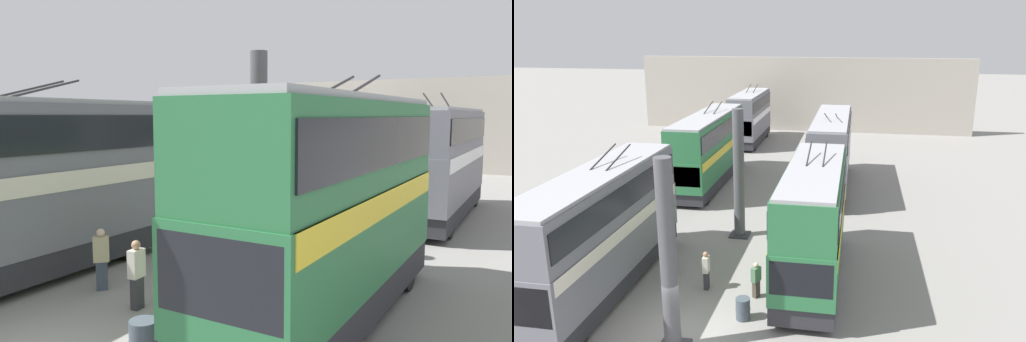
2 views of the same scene
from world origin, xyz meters
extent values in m
cube|color=#A8A093|center=(39.35, 0.00, 3.99)|extent=(0.50, 36.00, 7.97)
cylinder|color=#4C4C51|center=(9.50, 0.00, 3.47)|extent=(0.58, 0.58, 6.95)
cube|color=#333338|center=(9.50, 0.00, 0.04)|extent=(1.05, 1.05, 0.08)
cylinder|color=black|center=(2.08, -3.28, 0.54)|extent=(1.09, 0.30, 1.09)
cylinder|color=black|center=(8.31, -5.38, 0.54)|extent=(1.09, 0.30, 1.09)
cylinder|color=black|center=(8.31, -3.28, 0.54)|extent=(1.09, 0.30, 1.09)
cube|color=#28282D|center=(5.29, -4.33, 0.70)|extent=(9.04, 2.45, 0.79)
cube|color=#286B3D|center=(5.29, -4.33, 2.12)|extent=(9.23, 2.50, 2.06)
cube|color=yellow|center=(5.29, -4.33, 2.88)|extent=(8.95, 2.54, 0.55)
cube|color=#286B3D|center=(5.29, -4.33, 4.12)|extent=(9.13, 2.43, 1.94)
cube|color=black|center=(5.29, -4.33, 4.22)|extent=(8.86, 2.51, 1.07)
cube|color=#9E9EA3|center=(5.29, -4.33, 5.16)|extent=(9.04, 2.25, 0.14)
cube|color=black|center=(0.74, -4.33, 2.33)|extent=(0.12, 2.30, 1.32)
cylinder|color=#282828|center=(6.45, -4.68, 5.52)|extent=(2.35, 0.07, 0.65)
cylinder|color=#282828|center=(6.45, -3.98, 5.52)|extent=(2.35, 0.07, 0.65)
cylinder|color=black|center=(23.07, -5.38, 0.48)|extent=(0.96, 0.30, 0.96)
cylinder|color=black|center=(23.07, -3.28, 0.48)|extent=(0.96, 0.30, 0.96)
cylinder|color=black|center=(14.95, -5.38, 0.48)|extent=(0.96, 0.30, 0.96)
cylinder|color=black|center=(14.95, -3.28, 0.48)|extent=(0.96, 0.30, 0.96)
cube|color=#28282D|center=(18.91, -4.33, 0.65)|extent=(10.89, 2.45, 0.77)
cube|color=slate|center=(18.91, -4.33, 2.12)|extent=(11.12, 2.50, 2.18)
cube|color=white|center=(18.91, -4.33, 2.94)|extent=(10.78, 2.54, 0.55)
cube|color=slate|center=(18.91, -4.33, 4.09)|extent=(11.00, 2.43, 1.77)
cube|color=black|center=(18.91, -4.33, 4.18)|extent=(10.67, 2.51, 0.97)
cube|color=#9E9EA3|center=(18.91, -4.33, 5.05)|extent=(10.89, 2.25, 0.14)
cube|color=black|center=(24.41, -4.33, 2.34)|extent=(0.12, 2.30, 1.40)
cylinder|color=#282828|center=(17.52, -4.68, 5.41)|extent=(2.35, 0.07, 0.65)
cylinder|color=#282828|center=(17.52, -3.98, 5.41)|extent=(2.35, 0.07, 0.65)
cylinder|color=black|center=(6.67, 3.28, 0.48)|extent=(0.96, 0.30, 0.96)
cylinder|color=black|center=(6.67, 5.38, 0.48)|extent=(0.96, 0.30, 0.96)
cube|color=#28282D|center=(2.81, 4.33, 0.65)|extent=(10.71, 2.45, 0.77)
cube|color=slate|center=(2.81, 4.33, 2.13)|extent=(10.92, 2.50, 2.20)
cylinder|color=#282828|center=(4.17, 3.98, 5.57)|extent=(2.35, 0.07, 0.65)
cylinder|color=#282828|center=(4.17, 4.68, 5.57)|extent=(2.35, 0.07, 0.65)
cylinder|color=black|center=(14.04, 3.28, 0.46)|extent=(0.91, 0.30, 0.91)
cylinder|color=black|center=(14.04, 5.38, 0.46)|extent=(0.91, 0.30, 0.91)
cylinder|color=black|center=(22.42, 3.28, 0.46)|extent=(0.91, 0.30, 0.91)
cylinder|color=black|center=(22.42, 5.38, 0.46)|extent=(0.91, 0.30, 0.91)
cube|color=#28282D|center=(18.33, 4.33, 0.63)|extent=(11.15, 2.45, 0.75)
cube|color=#286B3D|center=(18.33, 4.33, 1.99)|extent=(11.38, 2.50, 1.97)
cube|color=yellow|center=(18.33, 4.33, 2.70)|extent=(11.04, 2.54, 0.55)
cube|color=#286B3D|center=(18.33, 4.33, 3.95)|extent=(11.27, 2.43, 1.97)
cube|color=black|center=(18.33, 4.33, 4.05)|extent=(10.93, 2.51, 1.08)
cube|color=#9E9EA3|center=(18.33, 4.33, 5.01)|extent=(11.15, 2.25, 0.14)
cube|color=black|center=(12.70, 4.33, 2.18)|extent=(0.12, 2.30, 1.26)
cylinder|color=#282828|center=(19.75, 3.98, 5.37)|extent=(2.35, 0.07, 0.65)
cylinder|color=#282828|center=(19.75, 4.68, 5.37)|extent=(2.35, 0.07, 0.65)
cylinder|color=black|center=(29.15, 3.28, 0.46)|extent=(0.93, 0.30, 0.93)
cylinder|color=black|center=(29.15, 5.38, 0.46)|extent=(0.93, 0.30, 0.93)
cylinder|color=black|center=(35.16, 3.28, 0.46)|extent=(0.93, 0.30, 0.93)
cylinder|color=black|center=(35.16, 5.38, 0.46)|extent=(0.93, 0.30, 0.93)
cube|color=#28282D|center=(32.26, 4.33, 0.63)|extent=(8.83, 2.45, 0.76)
cube|color=slate|center=(32.26, 4.33, 2.06)|extent=(9.01, 2.50, 2.10)
cube|color=white|center=(32.26, 4.33, 2.84)|extent=(8.74, 2.54, 0.55)
cube|color=slate|center=(32.26, 4.33, 3.95)|extent=(8.92, 2.43, 1.68)
cube|color=black|center=(32.26, 4.33, 4.04)|extent=(8.65, 2.51, 0.93)
cube|color=#9E9EA3|center=(32.26, 4.33, 4.87)|extent=(8.83, 2.25, 0.14)
cube|color=black|center=(27.81, 4.33, 2.27)|extent=(0.12, 2.30, 1.34)
cylinder|color=#282828|center=(33.38, 3.98, 5.23)|extent=(2.35, 0.07, 0.65)
cylinder|color=#282828|center=(33.38, 4.68, 5.23)|extent=(2.35, 0.07, 0.65)
cube|color=#2D2D33|center=(3.55, 0.06, 0.41)|extent=(0.31, 0.22, 0.81)
cube|color=beige|center=(3.55, 0.06, 1.16)|extent=(0.43, 0.27, 0.70)
sphere|color=#A37A5B|center=(3.55, 0.06, 1.63)|extent=(0.23, 0.23, 0.23)
cube|color=#473D33|center=(3.27, -2.18, 0.36)|extent=(0.36, 0.31, 0.73)
cube|color=#4C7051|center=(3.27, -2.18, 1.04)|extent=(0.48, 0.40, 0.63)
sphere|color=beige|center=(3.27, -2.18, 1.46)|extent=(0.21, 0.21, 0.21)
cube|color=#384251|center=(4.09, 1.88, 0.40)|extent=(0.35, 0.35, 0.80)
cube|color=tan|center=(4.09, 1.88, 1.15)|extent=(0.47, 0.47, 0.70)
sphere|color=beige|center=(4.09, 1.88, 1.61)|extent=(0.23, 0.23, 0.23)
cylinder|color=#424C56|center=(1.56, -2.01, 0.44)|extent=(0.56, 0.56, 0.88)
cylinder|color=#424C56|center=(1.56, -2.01, 0.44)|extent=(0.58, 0.58, 0.04)
camera|label=1|loc=(-5.29, -8.51, 4.79)|focal=35.00mm
camera|label=2|loc=(-15.07, -5.99, 10.82)|focal=35.00mm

